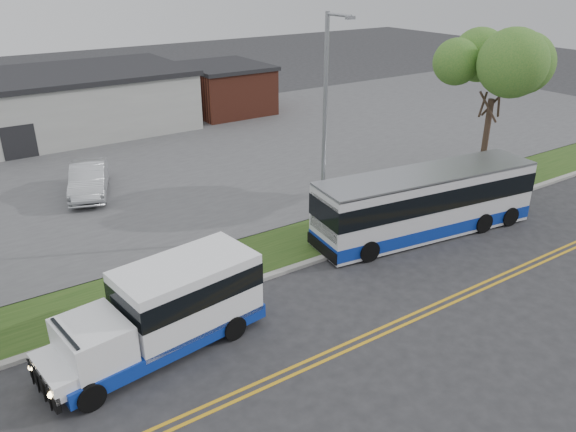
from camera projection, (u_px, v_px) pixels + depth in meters
ground at (303, 283)px, 21.59m from camera, size 140.00×140.00×0.00m
lane_line_north at (370, 333)px, 18.67m from camera, size 70.00×0.12×0.01m
lane_line_south at (376, 338)px, 18.44m from camera, size 70.00×0.12×0.01m
curb at (287, 270)px, 22.39m from camera, size 80.00×0.30×0.15m
verge at (264, 253)px, 23.76m from camera, size 80.00×3.30×0.10m
parking_lot at (143, 163)px, 34.44m from camera, size 80.00×25.00×0.10m
commercial_building at (2, 110)px, 38.09m from camera, size 25.40×10.40×4.35m
brick_wing at (225, 88)px, 45.81m from camera, size 6.30×7.30×3.90m
tree_east at (495, 73)px, 28.43m from camera, size 5.20×5.20×8.33m
streetlight_near at (326, 124)px, 23.03m from camera, size 0.35×1.53×9.50m
shuttle_bus at (169, 306)px, 17.55m from camera, size 7.32×3.19×2.72m
transit_bus at (426, 203)px, 25.05m from camera, size 10.85×3.80×2.95m
parked_car_a at (89, 179)px, 29.38m from camera, size 3.31×5.30×1.65m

